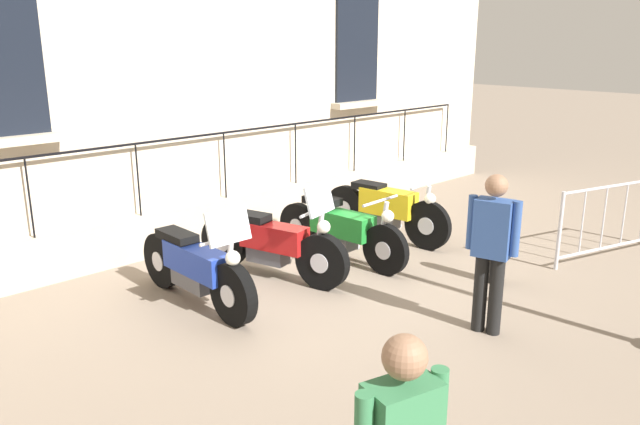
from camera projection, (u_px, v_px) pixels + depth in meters
name	position (u px, v px, depth m)	size (l,w,h in m)	color
ground_plane	(315.00, 270.00, 8.14)	(60.00, 60.00, 0.00)	gray
building_facade	(203.00, 27.00, 8.94)	(0.82, 13.29, 6.33)	beige
motorcycle_blue	(196.00, 269.00, 6.99)	(2.11, 0.62, 1.25)	black
motorcycle_red	(273.00, 244.00, 7.79)	(2.14, 0.84, 1.29)	black
motorcycle_green	(340.00, 230.00, 8.37)	(2.20, 0.70, 0.97)	black
motorcycle_yellow	(386.00, 210.00, 9.26)	(2.16, 0.65, 0.95)	black
crowd_barrier	(614.00, 218.00, 8.46)	(0.62, 2.01, 1.05)	#B7B7BF
bollard	(497.00, 250.00, 7.61)	(0.18, 0.18, 0.84)	black
pedestrian_standing	(492.00, 245.00, 6.20)	(0.52, 0.30, 1.66)	black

